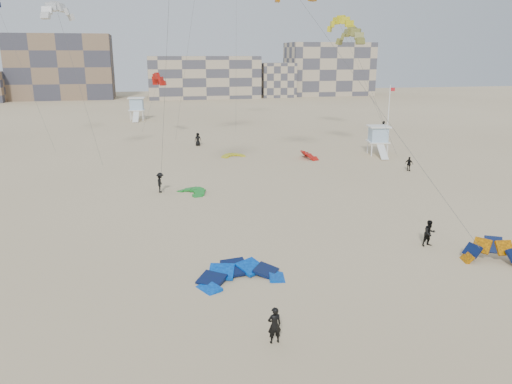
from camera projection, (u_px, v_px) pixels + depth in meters
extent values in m
plane|color=#D2BB8D|center=(290.00, 312.00, 24.93)|extent=(320.00, 320.00, 0.00)
imported|color=black|center=(274.00, 325.00, 22.10)|extent=(0.67, 0.47, 1.74)
imported|color=black|center=(429.00, 233.00, 33.36)|extent=(0.95, 0.79, 1.81)
imported|color=black|center=(160.00, 183.00, 46.42)|extent=(0.83, 1.28, 1.88)
imported|color=black|center=(409.00, 164.00, 54.97)|extent=(0.88, 0.97, 1.59)
imported|color=black|center=(198.00, 139.00, 70.15)|extent=(0.91, 0.60, 1.85)
imported|color=black|center=(383.00, 126.00, 83.78)|extent=(1.02, 1.68, 1.73)
cylinder|color=#3F3F3F|center=(166.00, 74.00, 39.00)|extent=(1.70, 4.70, 19.91)
cylinder|color=#3F3F3F|center=(367.00, 92.00, 39.22)|extent=(5.04, 24.34, 17.20)
cylinder|color=#3F3F3F|center=(81.00, 90.00, 52.45)|extent=(3.56, 3.37, 15.61)
cylinder|color=#3F3F3F|center=(186.00, 63.00, 64.55)|extent=(3.31, 5.19, 20.87)
cylinder|color=#3F3F3F|center=(374.00, 97.00, 58.59)|extent=(4.04, 6.16, 13.35)
cylinder|color=#3F3F3F|center=(363.00, 79.00, 76.88)|extent=(7.92, 0.91, 15.62)
cylinder|color=#3F3F3F|center=(25.00, 75.00, 61.38)|extent=(6.68, 8.08, 17.95)
cylinder|color=#3F3F3F|center=(236.00, 49.00, 77.19)|extent=(1.94, 9.02, 24.62)
cylinder|color=#3F3F3F|center=(150.00, 106.00, 75.82)|extent=(2.88, 0.18, 7.70)
cube|color=white|center=(378.00, 142.00, 63.71)|extent=(2.94, 2.94, 0.13)
cube|color=#9FBFD9|center=(378.00, 134.00, 63.45)|extent=(2.41, 2.41, 1.81)
cube|color=white|center=(379.00, 126.00, 63.19)|extent=(3.04, 3.04, 0.15)
cube|color=white|center=(386.00, 152.00, 61.64)|extent=(1.34, 2.69, 1.50)
cube|color=white|center=(137.00, 110.00, 97.41)|extent=(3.23, 3.23, 0.15)
cube|color=#9FBFD9|center=(137.00, 104.00, 97.11)|extent=(2.65, 2.65, 2.13)
cube|color=white|center=(136.00, 98.00, 96.80)|extent=(3.34, 3.34, 0.17)
cube|color=white|center=(137.00, 117.00, 94.97)|extent=(1.32, 3.11, 1.77)
cylinder|color=white|center=(388.00, 120.00, 63.98)|extent=(0.11, 0.11, 8.73)
cube|color=red|center=(393.00, 89.00, 63.03)|extent=(0.66, 0.02, 0.44)
cube|color=#7A614A|center=(62.00, 67.00, 142.78)|extent=(28.00, 14.00, 18.00)
cube|color=tan|center=(203.00, 77.00, 147.88)|extent=(32.00, 16.00, 12.00)
cube|color=tan|center=(329.00, 69.00, 157.30)|extent=(26.00, 14.00, 16.00)
cube|color=tan|center=(276.00, 80.00, 150.70)|extent=(10.00, 10.00, 10.00)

